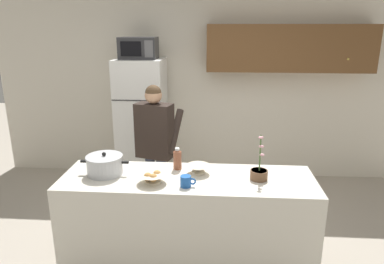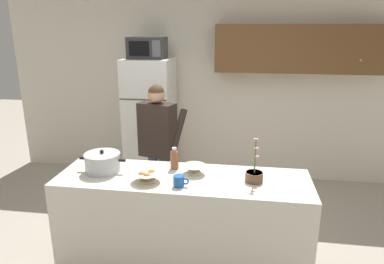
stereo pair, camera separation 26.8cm
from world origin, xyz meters
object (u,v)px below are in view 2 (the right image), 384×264
object	(u,v)px
microwave	(147,48)
person_near_pot	(158,138)
coffee_mug	(179,181)
bread_bowl	(147,176)
empty_bowl	(194,169)
refrigerator	(150,122)
potted_orchid	(254,175)
bottle_near_edge	(174,158)
cooking_pot	(103,162)

from	to	relation	value
microwave	person_near_pot	distance (m)	1.38
coffee_mug	microwave	bearing A→B (deg)	111.53
bread_bowl	microwave	bearing A→B (deg)	104.50
person_near_pot	bread_bowl	distance (m)	1.02
microwave	empty_bowl	size ratio (longest dim) A/B	2.23
refrigerator	empty_bowl	size ratio (longest dim) A/B	8.28
refrigerator	potted_orchid	xyz separation A→B (m)	(1.41, -1.85, 0.09)
bottle_near_edge	bread_bowl	bearing A→B (deg)	-118.90
cooking_pot	potted_orchid	world-z (taller)	potted_orchid
refrigerator	bread_bowl	size ratio (longest dim) A/B	7.07
person_near_pot	potted_orchid	distance (m)	1.37
refrigerator	microwave	world-z (taller)	microwave
refrigerator	microwave	distance (m)	1.03
empty_bowl	bottle_near_edge	distance (m)	0.22
empty_bowl	potted_orchid	bearing A→B (deg)	-9.27
empty_bowl	refrigerator	bearing A→B (deg)	116.56
bread_bowl	bottle_near_edge	distance (m)	0.37
coffee_mug	bread_bowl	bearing A→B (deg)	169.77
bottle_near_edge	potted_orchid	distance (m)	0.75
coffee_mug	bottle_near_edge	size ratio (longest dim) A/B	0.64
coffee_mug	bottle_near_edge	xyz separation A→B (m)	(-0.11, 0.37, 0.05)
microwave	cooking_pot	distance (m)	2.02
cooking_pot	coffee_mug	bearing A→B (deg)	-15.71
coffee_mug	potted_orchid	bearing A→B (deg)	17.21
potted_orchid	coffee_mug	bearing A→B (deg)	-162.79
person_near_pot	bread_bowl	size ratio (longest dim) A/B	6.33
refrigerator	potted_orchid	size ratio (longest dim) A/B	4.43
microwave	coffee_mug	bearing A→B (deg)	-68.47
microwave	bread_bowl	xyz separation A→B (m)	(0.51, -1.96, -0.95)
bread_bowl	empty_bowl	distance (m)	0.44
bottle_near_edge	refrigerator	bearing A→B (deg)	112.26
microwave	bottle_near_edge	distance (m)	2.00
coffee_mug	bread_bowl	distance (m)	0.29
bread_bowl	empty_bowl	xyz separation A→B (m)	(0.37, 0.23, -0.00)
cooking_pot	person_near_pot	bearing A→B (deg)	70.30
refrigerator	potted_orchid	bearing A→B (deg)	-52.64
coffee_mug	bread_bowl	world-z (taller)	bread_bowl
person_near_pot	cooking_pot	xyz separation A→B (m)	(-0.31, -0.85, 0.02)
coffee_mug	bottle_near_edge	world-z (taller)	bottle_near_edge
microwave	bottle_near_edge	size ratio (longest dim) A/B	2.33
potted_orchid	refrigerator	bearing A→B (deg)	127.36
person_near_pot	potted_orchid	bearing A→B (deg)	-39.59
refrigerator	empty_bowl	xyz separation A→B (m)	(0.88, -1.76, 0.08)
cooking_pot	bread_bowl	world-z (taller)	cooking_pot
refrigerator	bottle_near_edge	bearing A→B (deg)	-67.74
bottle_near_edge	cooking_pot	bearing A→B (deg)	-165.98
person_near_pot	microwave	bearing A→B (deg)	110.39
refrigerator	microwave	bearing A→B (deg)	-89.93
person_near_pot	bread_bowl	bearing A→B (deg)	-81.33
microwave	refrigerator	bearing A→B (deg)	90.07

